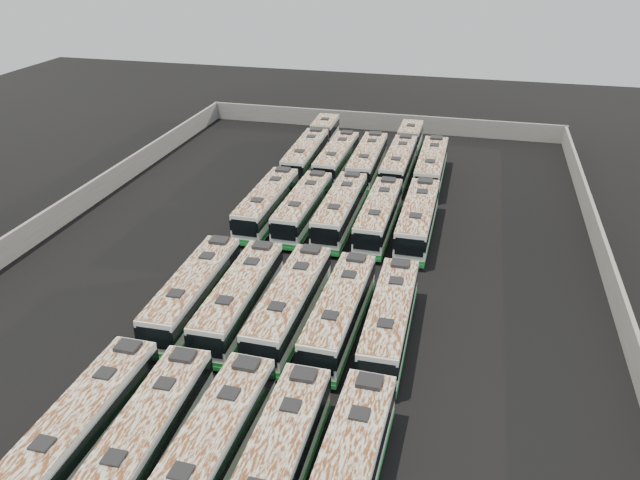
{
  "coord_description": "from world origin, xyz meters",
  "views": [
    {
      "loc": [
        11.65,
        -40.89,
        23.48
      ],
      "look_at": [
        1.04,
        1.04,
        1.6
      ],
      "focal_mm": 35.0,
      "sensor_mm": 36.0,
      "label": 1
    }
  ],
  "objects": [
    {
      "name": "ground",
      "position": [
        0.0,
        0.0,
        0.0
      ],
      "size": [
        140.0,
        140.0,
        0.0
      ],
      "primitive_type": "plane",
      "color": "black",
      "rests_on": "ground"
    },
    {
      "name": "bus_midfront_center",
      "position": [
        1.46,
        -8.51,
        1.69
      ],
      "size": [
        2.67,
        11.8,
        3.31
      ],
      "rotation": [
        0.0,
        0.0,
        -0.01
      ],
      "color": "white",
      "rests_on": "ground"
    },
    {
      "name": "bus_midfront_left",
      "position": [
        -1.93,
        -8.61,
        1.67
      ],
      "size": [
        2.58,
        11.61,
        3.26
      ],
      "rotation": [
        0.0,
        0.0,
        0.01
      ],
      "color": "white",
      "rests_on": "ground"
    },
    {
      "name": "bus_back_right",
      "position": [
        4.64,
        22.83,
        1.64
      ],
      "size": [
        2.5,
        17.72,
        3.21
      ],
      "rotation": [
        0.0,
        0.0,
        -0.0
      ],
      "color": "white",
      "rests_on": "ground"
    },
    {
      "name": "bus_midfront_far_left",
      "position": [
        -5.18,
        -8.61,
        1.67
      ],
      "size": [
        2.7,
        11.65,
        3.27
      ],
      "rotation": [
        0.0,
        0.0,
        0.02
      ],
      "color": "white",
      "rests_on": "ground"
    },
    {
      "name": "bus_front_center",
      "position": [
        1.46,
        -21.52,
        1.68
      ],
      "size": [
        2.74,
        11.7,
        3.28
      ],
      "rotation": [
        0.0,
        0.0,
        -0.02
      ],
      "color": "white",
      "rests_on": "ground"
    },
    {
      "name": "bus_midback_right",
      "position": [
        4.74,
        6.58,
        1.63
      ],
      "size": [
        2.45,
        11.35,
        3.19
      ],
      "rotation": [
        0.0,
        0.0,
        -0.0
      ],
      "color": "white",
      "rests_on": "ground"
    },
    {
      "name": "bus_back_far_left",
      "position": [
        -5.3,
        22.7,
        1.66
      ],
      "size": [
        2.89,
        18.01,
        3.26
      ],
      "rotation": [
        0.0,
        0.0,
        0.02
      ],
      "color": "white",
      "rests_on": "ground"
    },
    {
      "name": "bus_midback_center",
      "position": [
        1.38,
        6.77,
        1.68
      ],
      "size": [
        2.49,
        11.68,
        3.29
      ],
      "rotation": [
        0.0,
        0.0,
        -0.0
      ],
      "color": "white",
      "rests_on": "ground"
    },
    {
      "name": "bus_back_center",
      "position": [
        1.41,
        19.56,
        1.69
      ],
      "size": [
        2.65,
        11.76,
        3.3
      ],
      "rotation": [
        0.0,
        0.0,
        0.01
      ],
      "color": "white",
      "rests_on": "ground"
    },
    {
      "name": "bus_front_left",
      "position": [
        -1.83,
        -21.53,
        1.64
      ],
      "size": [
        2.71,
        11.46,
        3.21
      ],
      "rotation": [
        0.0,
        0.0,
        0.03
      ],
      "color": "white",
      "rests_on": "ground"
    },
    {
      "name": "bus_midback_left",
      "position": [
        -1.9,
        6.67,
        1.62
      ],
      "size": [
        2.52,
        11.3,
        3.17
      ],
      "rotation": [
        0.0,
        0.0,
        -0.01
      ],
      "color": "white",
      "rests_on": "ground"
    },
    {
      "name": "bus_midfront_far_right",
      "position": [
        7.95,
        -8.6,
        1.63
      ],
      "size": [
        2.55,
        11.38,
        3.2
      ],
      "rotation": [
        0.0,
        0.0,
        0.01
      ],
      "color": "white",
      "rests_on": "ground"
    },
    {
      "name": "bus_front_far_left",
      "position": [
        -5.23,
        -21.57,
        1.65
      ],
      "size": [
        2.52,
        11.49,
        3.23
      ],
      "rotation": [
        0.0,
        0.0,
        -0.01
      ],
      "color": "white",
      "rests_on": "ground"
    },
    {
      "name": "bus_midfront_right",
      "position": [
        4.75,
        -8.58,
        1.64
      ],
      "size": [
        2.61,
        11.45,
        3.21
      ],
      "rotation": [
        0.0,
        0.0,
        -0.02
      ],
      "color": "white",
      "rests_on": "ground"
    },
    {
      "name": "bus_midback_far_left",
      "position": [
        -5.17,
        6.62,
        1.65
      ],
      "size": [
        2.45,
        11.49,
        3.24
      ],
      "rotation": [
        0.0,
        0.0,
        -0.0
      ],
      "color": "white",
      "rests_on": "ground"
    },
    {
      "name": "bus_back_left",
      "position": [
        -1.87,
        19.63,
        1.64
      ],
      "size": [
        2.51,
        11.39,
        3.2
      ],
      "rotation": [
        0.0,
        0.0,
        -0.01
      ],
      "color": "white",
      "rests_on": "ground"
    },
    {
      "name": "bus_back_far_right",
      "position": [
        7.94,
        19.67,
        1.69
      ],
      "size": [
        2.51,
        11.75,
        3.31
      ],
      "rotation": [
        0.0,
        0.0,
        0.0
      ],
      "color": "white",
      "rests_on": "ground"
    },
    {
      "name": "bus_front_far_right",
      "position": [
        7.92,
        -21.42,
        1.69
      ],
      "size": [
        2.74,
        11.78,
        3.31
      ],
      "rotation": [
        0.0,
        0.0,
        -0.02
      ],
      "color": "white",
      "rests_on": "ground"
    },
    {
      "name": "bus_midback_far_right",
      "position": [
        8.01,
        6.6,
        1.7
      ],
      "size": [
        2.53,
        11.81,
        3.33
      ],
      "rotation": [
        0.0,
        0.0,
        -0.0
      ],
      "color": "white",
      "rests_on": "ground"
    },
    {
      "name": "perimeter_wall",
      "position": [
        0.0,
        0.0,
        1.1
      ],
      "size": [
        45.2,
        73.2,
        2.2
      ],
      "color": "slate",
      "rests_on": "ground"
    },
    {
      "name": "bus_front_right",
      "position": [
        4.68,
        -21.55,
        1.66
      ],
      "size": [
        2.45,
        11.52,
        3.25
      ],
      "rotation": [
        0.0,
        0.0,
        -0.0
      ],
      "color": "white",
      "rests_on": "ground"
    }
  ]
}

